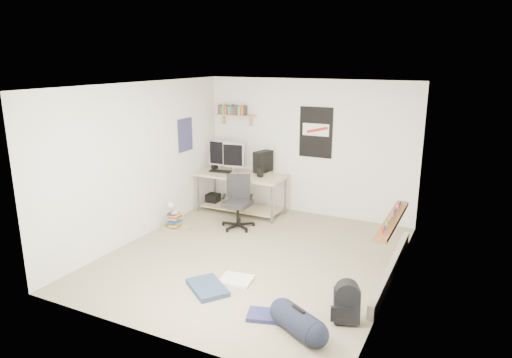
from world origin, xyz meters
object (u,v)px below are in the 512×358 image
at_px(duffel_bag, 298,322).
at_px(office_chair, 238,201).
at_px(desk, 241,194).
at_px(backpack, 347,306).
at_px(book_stack, 175,219).

bearing_deg(duffel_bag, office_chair, 159.03).
height_order(desk, office_chair, office_chair).
height_order(office_chair, backpack, office_chair).
relative_size(backpack, duffel_bag, 0.68).
relative_size(duffel_bag, book_stack, 1.39).
bearing_deg(backpack, duffel_bag, -151.19).
relative_size(office_chair, duffel_bag, 1.63).
xyz_separation_m(desk, duffel_bag, (2.42, -3.23, -0.22)).
xyz_separation_m(backpack, duffel_bag, (-0.40, -0.46, -0.06)).
xyz_separation_m(backpack, book_stack, (-3.47, 1.54, -0.05)).
height_order(office_chair, book_stack, office_chair).
bearing_deg(backpack, office_chair, 120.65).
relative_size(desk, office_chair, 1.83).
relative_size(backpack, book_stack, 0.94).
bearing_deg(duffel_bag, book_stack, 175.90).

